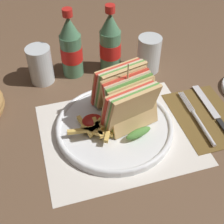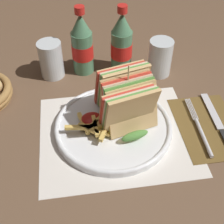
# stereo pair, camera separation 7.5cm
# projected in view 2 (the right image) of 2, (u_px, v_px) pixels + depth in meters

# --- Properties ---
(ground_plane) EXTENTS (4.00, 4.00, 0.00)m
(ground_plane) POSITION_uv_depth(u_px,v_px,m) (122.00, 122.00, 0.78)
(ground_plane) COLOR brown
(placemat) EXTENTS (0.37, 0.30, 0.00)m
(placemat) POSITION_uv_depth(u_px,v_px,m) (117.00, 134.00, 0.75)
(placemat) COLOR silver
(placemat) RESTS_ON ground_plane
(plate_main) EXTENTS (0.28, 0.28, 0.02)m
(plate_main) POSITION_uv_depth(u_px,v_px,m) (113.00, 127.00, 0.75)
(plate_main) COLOR white
(plate_main) RESTS_ON ground_plane
(club_sandwich) EXTENTS (0.14, 0.19, 0.16)m
(club_sandwich) POSITION_uv_depth(u_px,v_px,m) (126.00, 100.00, 0.73)
(club_sandwich) COLOR tan
(club_sandwich) RESTS_ON plate_main
(fries_pile) EXTENTS (0.11, 0.11, 0.02)m
(fries_pile) POSITION_uv_depth(u_px,v_px,m) (94.00, 127.00, 0.73)
(fries_pile) COLOR #E0B756
(fries_pile) RESTS_ON plate_main
(ketchup_blob) EXTENTS (0.05, 0.04, 0.02)m
(ketchup_blob) POSITION_uv_depth(u_px,v_px,m) (92.00, 119.00, 0.75)
(ketchup_blob) COLOR maroon
(ketchup_blob) RESTS_ON plate_main
(napkin) EXTENTS (0.15, 0.22, 0.00)m
(napkin) POSITION_uv_depth(u_px,v_px,m) (208.00, 126.00, 0.77)
(napkin) COLOR brown
(napkin) RESTS_ON ground_plane
(fork) EXTENTS (0.02, 0.19, 0.01)m
(fork) POSITION_uv_depth(u_px,v_px,m) (201.00, 131.00, 0.75)
(fork) COLOR silver
(fork) RESTS_ON napkin
(knife) EXTENTS (0.02, 0.22, 0.00)m
(knife) POSITION_uv_depth(u_px,v_px,m) (219.00, 125.00, 0.76)
(knife) COLOR black
(knife) RESTS_ON napkin
(coke_bottle_near) EXTENTS (0.06, 0.06, 0.20)m
(coke_bottle_near) POSITION_uv_depth(u_px,v_px,m) (82.00, 45.00, 0.87)
(coke_bottle_near) COLOR #4C7F5B
(coke_bottle_near) RESTS_ON ground_plane
(coke_bottle_far) EXTENTS (0.06, 0.06, 0.20)m
(coke_bottle_far) POSITION_uv_depth(u_px,v_px,m) (122.00, 44.00, 0.88)
(coke_bottle_far) COLOR #4C7F5B
(coke_bottle_far) RESTS_ON ground_plane
(glass_near) EXTENTS (0.07, 0.07, 0.11)m
(glass_near) POSITION_uv_depth(u_px,v_px,m) (160.00, 60.00, 0.89)
(glass_near) COLOR silver
(glass_near) RESTS_ON ground_plane
(glass_far) EXTENTS (0.07, 0.07, 0.11)m
(glass_far) POSITION_uv_depth(u_px,v_px,m) (51.00, 60.00, 0.88)
(glass_far) COLOR silver
(glass_far) RESTS_ON ground_plane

